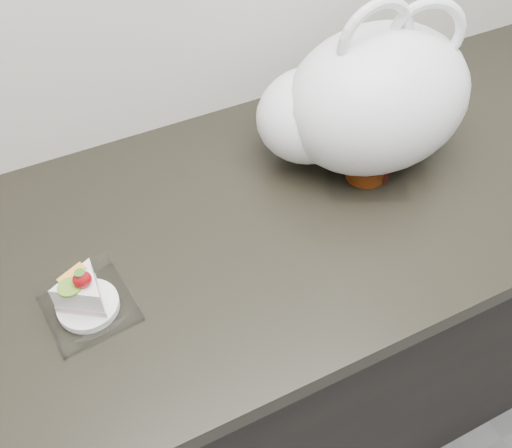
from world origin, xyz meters
The scene contains 4 objects.
counter centered at (0.00, 1.69, 0.45)m, with size 2.04×0.64×0.90m.
cake_tray centered at (-0.38, 1.63, 0.93)m, with size 0.14×0.14×0.10m.
mooncake_wrap centered at (0.17, 1.69, 0.91)m, with size 0.19×0.19×0.03m.
plastic_bag centered at (0.18, 1.75, 1.03)m, with size 0.43×0.33×0.32m.
Camera 1 is at (-0.37, 1.07, 1.64)m, focal length 40.00 mm.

